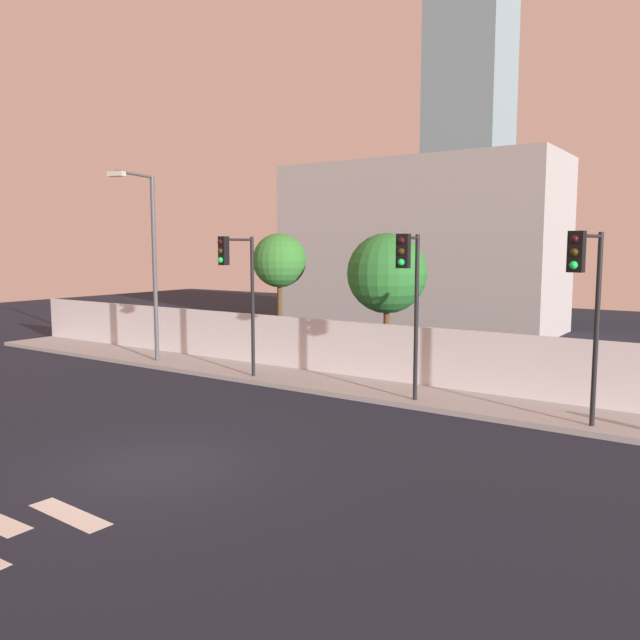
{
  "coord_description": "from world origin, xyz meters",
  "views": [
    {
      "loc": [
        9.73,
        -8.4,
        4.4
      ],
      "look_at": [
        -0.41,
        6.5,
        2.34
      ],
      "focal_mm": 35.7,
      "sensor_mm": 36.0,
      "label": 1
    }
  ],
  "objects_px": {
    "traffic_light_center": "(586,286)",
    "traffic_light_right": "(409,281)",
    "traffic_light_left": "(237,275)",
    "roadside_tree_leftmost": "(279,261)",
    "roadside_tree_midleft": "(387,274)",
    "street_lamp_curbside": "(149,252)"
  },
  "relations": [
    {
      "from": "traffic_light_center",
      "to": "street_lamp_curbside",
      "type": "xyz_separation_m",
      "value": [
        -15.28,
        0.64,
        0.71
      ]
    },
    {
      "from": "traffic_light_right",
      "to": "traffic_light_left",
      "type": "bearing_deg",
      "value": -179.09
    },
    {
      "from": "traffic_light_center",
      "to": "roadside_tree_midleft",
      "type": "bearing_deg",
      "value": 149.88
    },
    {
      "from": "traffic_light_left",
      "to": "roadside_tree_midleft",
      "type": "relative_size",
      "value": 0.94
    },
    {
      "from": "traffic_light_right",
      "to": "roadside_tree_leftmost",
      "type": "height_order",
      "value": "roadside_tree_leftmost"
    },
    {
      "from": "traffic_light_right",
      "to": "street_lamp_curbside",
      "type": "distance_m",
      "value": 10.79
    },
    {
      "from": "traffic_light_left",
      "to": "traffic_light_right",
      "type": "height_order",
      "value": "traffic_light_right"
    },
    {
      "from": "traffic_light_center",
      "to": "street_lamp_curbside",
      "type": "distance_m",
      "value": 15.31
    },
    {
      "from": "traffic_light_center",
      "to": "traffic_light_right",
      "type": "relative_size",
      "value": 1.0
    },
    {
      "from": "traffic_light_right",
      "to": "roadside_tree_leftmost",
      "type": "distance_m",
      "value": 8.55
    },
    {
      "from": "street_lamp_curbside",
      "to": "roadside_tree_midleft",
      "type": "relative_size",
      "value": 1.4
    },
    {
      "from": "traffic_light_center",
      "to": "roadside_tree_leftmost",
      "type": "bearing_deg",
      "value": 160.51
    },
    {
      "from": "traffic_light_right",
      "to": "roadside_tree_leftmost",
      "type": "xyz_separation_m",
      "value": [
        -7.53,
        4.03,
        0.37
      ]
    },
    {
      "from": "traffic_light_right",
      "to": "traffic_light_center",
      "type": "bearing_deg",
      "value": -3.08
    },
    {
      "from": "traffic_light_center",
      "to": "roadside_tree_leftmost",
      "type": "xyz_separation_m",
      "value": [
        -12.06,
        4.27,
        0.34
      ]
    },
    {
      "from": "street_lamp_curbside",
      "to": "roadside_tree_midleft",
      "type": "height_order",
      "value": "street_lamp_curbside"
    },
    {
      "from": "traffic_light_center",
      "to": "roadside_tree_leftmost",
      "type": "relative_size",
      "value": 0.93
    },
    {
      "from": "traffic_light_left",
      "to": "roadside_tree_leftmost",
      "type": "distance_m",
      "value": 4.39
    },
    {
      "from": "traffic_light_center",
      "to": "roadside_tree_midleft",
      "type": "height_order",
      "value": "roadside_tree_midleft"
    },
    {
      "from": "traffic_light_right",
      "to": "roadside_tree_leftmost",
      "type": "relative_size",
      "value": 0.93
    },
    {
      "from": "roadside_tree_leftmost",
      "to": "roadside_tree_midleft",
      "type": "xyz_separation_m",
      "value": [
        4.7,
        0.0,
        -0.37
      ]
    },
    {
      "from": "traffic_light_right",
      "to": "roadside_tree_midleft",
      "type": "relative_size",
      "value": 0.94
    }
  ]
}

